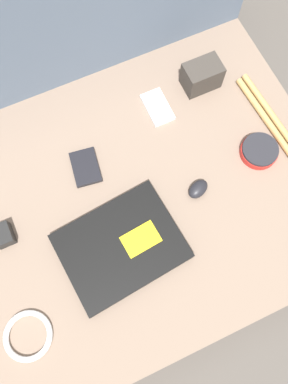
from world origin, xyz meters
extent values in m
plane|color=#4C4742|center=(0.00, 0.00, 0.00)|extent=(8.00, 8.00, 0.00)
cube|color=#7A6656|center=(0.00, 0.00, 0.07)|extent=(1.00, 0.80, 0.13)
cube|color=slate|center=(0.00, 0.50, 0.26)|extent=(1.00, 0.20, 0.52)
cube|color=black|center=(-0.11, -0.10, 0.14)|extent=(0.31, 0.25, 0.03)
cube|color=yellow|center=(-0.06, -0.11, 0.16)|extent=(0.10, 0.07, 0.00)
ellipsoid|color=black|center=(0.13, -0.05, 0.15)|extent=(0.07, 0.06, 0.03)
cylinder|color=red|center=(0.33, -0.02, 0.14)|extent=(0.10, 0.10, 0.02)
cylinder|color=#232328|center=(0.33, -0.02, 0.16)|extent=(0.10, 0.10, 0.01)
cube|color=silver|center=(0.14, 0.22, 0.14)|extent=(0.06, 0.11, 0.01)
cube|color=black|center=(-0.11, 0.13, 0.14)|extent=(0.08, 0.11, 0.01)
cube|color=#38332D|center=(0.29, 0.24, 0.17)|extent=(0.10, 0.07, 0.08)
cube|color=black|center=(-0.37, 0.04, 0.15)|extent=(0.04, 0.06, 0.03)
torus|color=white|center=(-0.39, -0.20, 0.14)|extent=(0.12, 0.12, 0.01)
cylinder|color=tan|center=(0.40, 0.00, 0.14)|extent=(0.04, 0.40, 0.02)
cylinder|color=tan|center=(0.42, 0.01, 0.14)|extent=(0.04, 0.40, 0.02)
camera|label=1|loc=(-0.12, -0.26, 1.07)|focal=35.00mm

